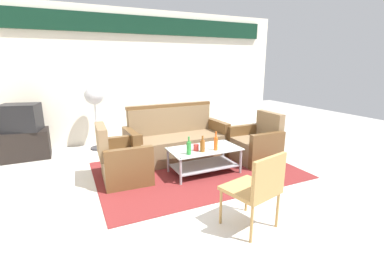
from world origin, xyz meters
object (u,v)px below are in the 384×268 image
at_px(couch, 177,142).
at_px(armchair_right, 256,145).
at_px(coffee_table, 204,157).
at_px(armchair_left, 123,162).
at_px(wicker_chair, 257,186).
at_px(bottle_orange, 216,143).
at_px(cup, 196,147).
at_px(television, 21,118).
at_px(tv_stand, 25,145).
at_px(bottle_green, 189,148).
at_px(bottle_brown, 203,146).
at_px(pedestal_fan, 94,99).

distance_m(couch, armchair_right, 1.42).
bearing_deg(coffee_table, armchair_left, 168.04).
bearing_deg(wicker_chair, bottle_orange, 63.33).
xyz_separation_m(cup, television, (-2.46, 2.04, 0.30)).
relative_size(armchair_right, tv_stand, 1.06).
relative_size(couch, coffee_table, 1.66).
bearing_deg(wicker_chair, bottle_green, 81.47).
bearing_deg(bottle_brown, tv_stand, 139.99).
height_order(armchair_left, television, television).
xyz_separation_m(coffee_table, bottle_brown, (-0.10, -0.14, 0.23)).
height_order(armchair_right, bottle_orange, armchair_right).
relative_size(armchair_left, tv_stand, 1.06).
bearing_deg(coffee_table, bottle_orange, -51.28).
bearing_deg(armchair_right, television, 63.05).
distance_m(armchair_right, tv_stand, 4.17).
relative_size(coffee_table, bottle_orange, 3.81).
height_order(tv_stand, wicker_chair, wicker_chair).
bearing_deg(armchair_left, coffee_table, 80.27).
bearing_deg(tv_stand, coffee_table, -37.07).
xyz_separation_m(armchair_right, bottle_brown, (-1.19, -0.24, 0.22)).
bearing_deg(wicker_chair, television, 110.66).
bearing_deg(coffee_table, couch, 99.34).
relative_size(bottle_green, pedestal_fan, 0.21).
relative_size(tv_stand, television, 1.16).
distance_m(bottle_orange, wicker_chair, 1.45).
bearing_deg(bottle_brown, television, 139.95).
relative_size(tv_stand, pedestal_fan, 0.63).
height_order(armchair_left, bottle_brown, armchair_left).
relative_size(bottle_orange, bottle_brown, 1.17).
height_order(armchair_left, tv_stand, armchair_left).
xyz_separation_m(couch, bottle_orange, (0.25, -0.97, 0.20)).
height_order(bottle_brown, pedestal_fan, pedestal_fan).
xyz_separation_m(bottle_orange, bottle_brown, (-0.22, 0.01, -0.02)).
relative_size(coffee_table, cup, 11.00).
bearing_deg(television, pedestal_fan, -163.86).
height_order(cup, wicker_chair, wicker_chair).
bearing_deg(armchair_right, cup, 96.84).
bearing_deg(pedestal_fan, tv_stand, -177.73).
bearing_deg(bottle_orange, coffee_table, 128.72).
bearing_deg(coffee_table, wicker_chair, -97.68).
xyz_separation_m(bottle_brown, wicker_chair, (-0.11, -1.43, -0.01)).
relative_size(couch, pedestal_fan, 1.44).
height_order(coffee_table, bottle_orange, bottle_orange).
xyz_separation_m(coffee_table, cup, (-0.17, -0.05, 0.19)).
distance_m(cup, wicker_chair, 1.52).
relative_size(cup, television, 0.15).
height_order(armchair_right, tv_stand, armchair_right).
height_order(bottle_orange, pedestal_fan, pedestal_fan).
height_order(tv_stand, pedestal_fan, pedestal_fan).
height_order(bottle_green, cup, bottle_green).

